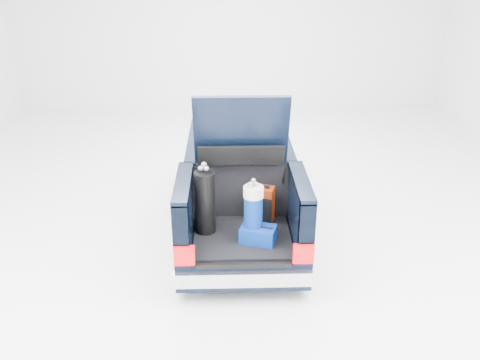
{
  "coord_description": "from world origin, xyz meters",
  "views": [
    {
      "loc": [
        -0.21,
        -7.51,
        4.14
      ],
      "look_at": [
        0.0,
        -0.5,
        0.99
      ],
      "focal_mm": 38.0,
      "sensor_mm": 36.0,
      "label": 1
    }
  ],
  "objects_px": {
    "car": "(239,183)",
    "blue_golf_bag": "(253,213)",
    "red_suitcase": "(262,205)",
    "blue_duffel": "(258,234)",
    "black_golf_bag": "(205,202)"
  },
  "relations": [
    {
      "from": "car",
      "to": "blue_golf_bag",
      "type": "distance_m",
      "value": 1.74
    },
    {
      "from": "red_suitcase",
      "to": "blue_duffel",
      "type": "relative_size",
      "value": 1.07
    },
    {
      "from": "red_suitcase",
      "to": "blue_duffel",
      "type": "xyz_separation_m",
      "value": [
        -0.08,
        -0.56,
        -0.16
      ]
    },
    {
      "from": "car",
      "to": "black_golf_bag",
      "type": "xyz_separation_m",
      "value": [
        -0.5,
        -1.46,
        0.38
      ]
    },
    {
      "from": "black_golf_bag",
      "to": "blue_duffel",
      "type": "distance_m",
      "value": 0.84
    },
    {
      "from": "red_suitcase",
      "to": "car",
      "type": "bearing_deg",
      "value": 123.18
    },
    {
      "from": "car",
      "to": "blue_duffel",
      "type": "xyz_separation_m",
      "value": [
        0.21,
        -1.75,
        0.04
      ]
    },
    {
      "from": "blue_golf_bag",
      "to": "blue_duffel",
      "type": "xyz_separation_m",
      "value": [
        0.07,
        -0.05,
        -0.29
      ]
    },
    {
      "from": "red_suitcase",
      "to": "blue_duffel",
      "type": "distance_m",
      "value": 0.58
    },
    {
      "from": "red_suitcase",
      "to": "blue_duffel",
      "type": "height_order",
      "value": "red_suitcase"
    },
    {
      "from": "red_suitcase",
      "to": "black_golf_bag",
      "type": "distance_m",
      "value": 0.85
    },
    {
      "from": "black_golf_bag",
      "to": "blue_golf_bag",
      "type": "height_order",
      "value": "black_golf_bag"
    },
    {
      "from": "black_golf_bag",
      "to": "red_suitcase",
      "type": "bearing_deg",
      "value": 4.08
    },
    {
      "from": "car",
      "to": "black_golf_bag",
      "type": "distance_m",
      "value": 1.59
    },
    {
      "from": "red_suitcase",
      "to": "blue_golf_bag",
      "type": "xyz_separation_m",
      "value": [
        -0.15,
        -0.51,
        0.14
      ]
    }
  ]
}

